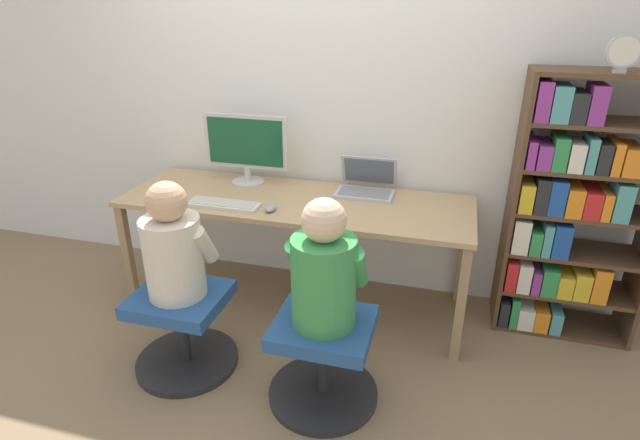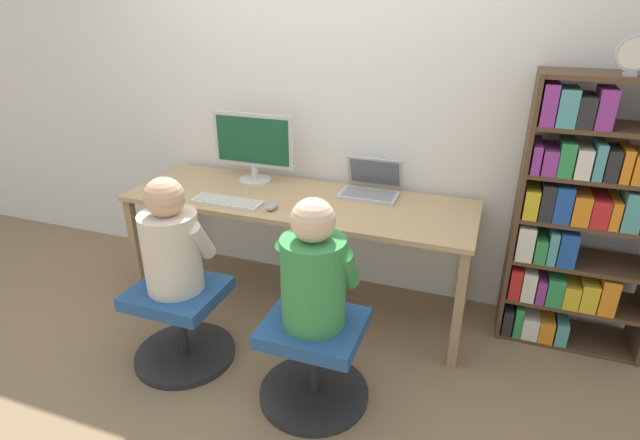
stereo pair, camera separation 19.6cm
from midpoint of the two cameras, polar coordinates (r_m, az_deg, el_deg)
ground_plane at (r=3.11m, az=-2.87°, el=-12.53°), size 14.00×14.00×0.00m
wall_back at (r=3.26m, az=1.97°, el=14.29°), size 10.00×0.05×2.60m
desk at (r=3.06m, az=-0.61°, el=1.32°), size 2.12×0.70×0.73m
desktop_monitor at (r=3.28m, az=-5.94°, el=8.37°), size 0.56×0.21×0.45m
laptop at (r=3.11m, az=7.60°, el=3.70°), size 0.36×0.29×0.22m
keyboard at (r=2.99m, az=-8.71°, el=2.05°), size 0.42×0.14×0.03m
computer_mouse_by_keyboard at (r=2.87m, az=-3.56°, el=1.54°), size 0.06×0.10×0.04m
office_chair_left at (r=2.85m, az=-13.66°, el=-11.22°), size 0.55×0.55×0.45m
office_chair_right at (r=2.53m, az=1.59°, el=-15.52°), size 0.55×0.55×0.45m
person_at_monitor at (r=2.61m, az=-14.63°, el=-2.51°), size 0.36×0.30×0.61m
person_at_laptop at (r=2.26m, az=1.76°, el=-5.93°), size 0.37×0.31×0.62m
bookshelf at (r=3.06m, az=28.79°, el=-0.29°), size 0.76×0.34×1.52m
desk_clock at (r=2.80m, az=34.07°, el=15.36°), size 0.16×0.03×0.18m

